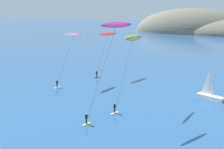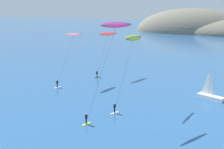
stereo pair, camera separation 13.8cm
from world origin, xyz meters
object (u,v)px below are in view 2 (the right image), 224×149
sailboat_near (212,96)px  kitesurfer_red (107,36)px  kitesurfer_pink (72,38)px  kitesurfer_magenta (114,32)px  kitesurfer_lime (132,44)px

sailboat_near → kitesurfer_red: bearing=157.9°
kitesurfer_red → kitesurfer_pink: kitesurfer_pink is taller
kitesurfer_magenta → sailboat_near: bearing=45.4°
sailboat_near → kitesurfer_pink: bearing=178.3°
sailboat_near → kitesurfer_lime: kitesurfer_lime is taller
kitesurfer_magenta → kitesurfer_lime: bearing=83.2°
kitesurfer_red → kitesurfer_pink: (-4.21, -9.19, 0.33)m
sailboat_near → kitesurfer_magenta: kitesurfer_magenta is taller
kitesurfer_magenta → kitesurfer_pink: (-15.36, 14.74, -3.13)m
kitesurfer_lime → kitesurfer_pink: size_ratio=1.10×
kitesurfer_lime → kitesurfer_pink: 18.23m
sailboat_near → kitesurfer_red: size_ratio=0.56×
kitesurfer_red → kitesurfer_pink: 10.11m
kitesurfer_red → kitesurfer_pink: bearing=-114.6°
kitesurfer_pink → kitesurfer_lime: bearing=-27.9°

